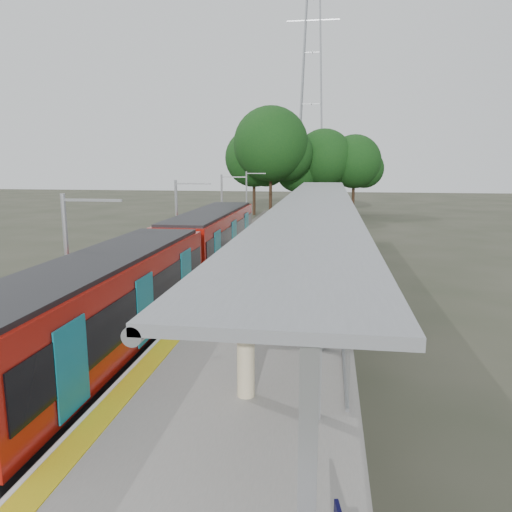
{
  "coord_description": "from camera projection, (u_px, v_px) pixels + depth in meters",
  "views": [
    {
      "loc": [
        2.19,
        -8.0,
        6.42
      ],
      "look_at": [
        -0.96,
        13.42,
        2.3
      ],
      "focal_mm": 35.0,
      "sensor_mm": 36.0,
      "label": 1
    }
  ],
  "objects": [
    {
      "name": "tactile_strip",
      "position": [
        245.0,
        256.0,
        28.9
      ],
      "size": [
        0.6,
        50.0,
        0.02
      ],
      "primitive_type": "cube",
      "color": "yellow",
      "rests_on": "platform"
    },
    {
      "name": "tree_cluster",
      "position": [
        295.0,
        155.0,
        58.73
      ],
      "size": [
        18.61,
        12.56,
        12.58
      ],
      "color": "#382316",
      "rests_on": "ground"
    },
    {
      "name": "ground",
      "position": [
        202.0,
        511.0,
        9.29
      ],
      "size": [
        200.0,
        200.0,
        0.0
      ],
      "primitive_type": "plane",
      "color": "#474438",
      "rests_on": "ground"
    },
    {
      "name": "trackbed",
      "position": [
        213.0,
        270.0,
        29.35
      ],
      "size": [
        3.0,
        70.0,
        0.24
      ],
      "primitive_type": "cube",
      "color": "#59544C",
      "rests_on": "ground"
    },
    {
      "name": "pylon",
      "position": [
        312.0,
        78.0,
        76.83
      ],
      "size": [
        8.0,
        4.0,
        38.0
      ],
      "primitive_type": null,
      "color": "#9EA0A5",
      "rests_on": "ground"
    },
    {
      "name": "bench_far",
      "position": [
        317.0,
        232.0,
        34.56
      ],
      "size": [
        1.09,
        1.78,
        1.17
      ],
      "rotation": [
        0.0,
        0.0,
        0.35
      ],
      "color": "#0F0D44",
      "rests_on": "platform"
    },
    {
      "name": "info_pillar_near",
      "position": [
        246.0,
        364.0,
        11.58
      ],
      "size": [
        0.41,
        0.41,
        1.83
      ],
      "rotation": [
        0.0,
        0.0,
        -0.03
      ],
      "color": "beige",
      "rests_on": "platform"
    },
    {
      "name": "catenary_masts",
      "position": [
        178.0,
        225.0,
        28.1
      ],
      "size": [
        2.08,
        48.16,
        5.4
      ],
      "color": "#9EA0A5",
      "rests_on": "ground"
    },
    {
      "name": "bench_mid",
      "position": [
        335.0,
        296.0,
        18.19
      ],
      "size": [
        1.12,
        1.72,
        1.13
      ],
      "rotation": [
        0.0,
        0.0,
        -0.4
      ],
      "color": "#0F0D44",
      "rests_on": "platform"
    },
    {
      "name": "train",
      "position": [
        174.0,
        263.0,
        21.85
      ],
      "size": [
        2.74,
        27.6,
        3.62
      ],
      "color": "black",
      "rests_on": "ground"
    },
    {
      "name": "info_pillar_far",
      "position": [
        299.0,
        257.0,
        24.14
      ],
      "size": [
        0.45,
        0.45,
        2.0
      ],
      "rotation": [
        0.0,
        0.0,
        0.0
      ],
      "color": "beige",
      "rests_on": "platform"
    },
    {
      "name": "canopy",
      "position": [
        317.0,
        208.0,
        24.01
      ],
      "size": [
        3.27,
        38.0,
        3.66
      ],
      "color": "#9EA0A5",
      "rests_on": "platform"
    },
    {
      "name": "litter_bin",
      "position": [
        310.0,
        275.0,
        22.15
      ],
      "size": [
        0.53,
        0.53,
        0.88
      ],
      "primitive_type": "cylinder",
      "rotation": [
        0.0,
        0.0,
        -0.28
      ],
      "color": "#9EA0A5",
      "rests_on": "platform"
    },
    {
      "name": "platform",
      "position": [
        289.0,
        266.0,
        28.64
      ],
      "size": [
        6.0,
        50.0,
        1.0
      ],
      "primitive_type": "cube",
      "color": "gray",
      "rests_on": "ground"
    },
    {
      "name": "end_fence",
      "position": [
        308.0,
        208.0,
        52.68
      ],
      "size": [
        6.0,
        0.1,
        1.2
      ],
      "primitive_type": "cube",
      "color": "#9EA0A5",
      "rests_on": "platform"
    }
  ]
}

